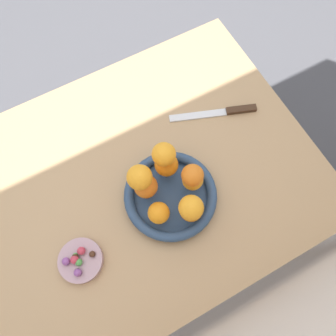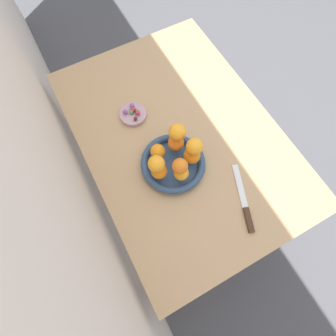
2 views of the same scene
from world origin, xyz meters
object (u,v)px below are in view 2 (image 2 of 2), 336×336
orange_6 (156,164)px  orange_8 (194,147)px  orange_7 (180,166)px  candy_ball_2 (138,113)px  candy_ball_4 (134,110)px  candy_dish (133,115)px  orange_1 (176,143)px  orange_5 (177,132)px  candy_ball_6 (133,110)px  dining_table (179,144)px  fruit_bowl (173,163)px  orange_2 (158,151)px  orange_0 (192,156)px  candy_ball_5 (125,112)px  orange_4 (181,173)px  candy_ball_3 (132,106)px  knife (244,203)px  candy_ball_0 (135,110)px  candy_ball_7 (136,119)px  candy_ball_1 (131,112)px  orange_3 (159,171)px

orange_6 → orange_8: bearing=-92.8°
orange_7 → orange_8: 0.09m
candy_ball_2 → candy_ball_4: 0.02m
candy_dish → orange_1: bearing=-161.4°
orange_5 → candy_ball_6: orange_5 is taller
dining_table → fruit_bowl: fruit_bowl is taller
orange_2 → orange_0: bearing=-127.1°
candy_ball_5 → candy_ball_6: bearing=-99.7°
orange_4 → candy_ball_3: 0.37m
candy_ball_3 → orange_2: bearing=177.8°
fruit_bowl → dining_table: bearing=-39.4°
orange_4 → orange_6: bearing=54.9°
orange_6 → knife: (-0.24, -0.23, -0.12)m
orange_2 → candy_ball_5: bearing=6.8°
orange_5 → candy_ball_0: orange_5 is taller
fruit_bowl → candy_dish: size_ratio=2.22×
fruit_bowl → candy_ball_4: 0.28m
dining_table → knife: (-0.37, -0.07, 0.09)m
candy_dish → orange_7: size_ratio=2.02×
candy_ball_0 → orange_5: bearing=-162.3°
fruit_bowl → orange_0: (-0.02, -0.06, 0.05)m
orange_0 → candy_ball_2: 0.30m
candy_ball_3 → candy_ball_4: size_ratio=1.12×
candy_dish → candy_ball_6: (0.01, -0.00, 0.02)m
candy_ball_0 → candy_ball_4: bearing=66.5°
orange_5 → knife: bearing=-160.7°
candy_ball_2 → candy_ball_7: 0.03m
dining_table → orange_7: orange_7 is taller
orange_1 → orange_5: 0.06m
candy_ball_6 → knife: 0.57m
knife → orange_8: bearing=19.9°
orange_4 → orange_8: (0.04, -0.07, 0.06)m
candy_ball_3 → candy_ball_0: bearing=-175.3°
candy_dish → candy_ball_2: (-0.01, -0.02, 0.02)m
orange_8 → candy_ball_6: bearing=18.8°
fruit_bowl → candy_ball_3: bearing=5.0°
orange_5 → knife: orange_5 is taller
orange_2 → candy_ball_6: bearing=-0.8°
orange_7 → candy_ball_7: orange_7 is taller
orange_6 → orange_7: 0.08m
candy_ball_7 → dining_table: bearing=-135.3°
orange_1 → candy_ball_1: 0.25m
orange_7 → orange_8: size_ratio=0.92×
candy_ball_4 → knife: 0.57m
orange_4 → candy_ball_4: bearing=4.4°
candy_dish → candy_ball_7: size_ratio=7.12×
candy_ball_2 → orange_3: bearing=170.5°
candy_ball_7 → orange_1: bearing=-157.5°
orange_0 → candy_ball_3: 0.34m
orange_0 → candy_ball_3: bearing=15.6°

